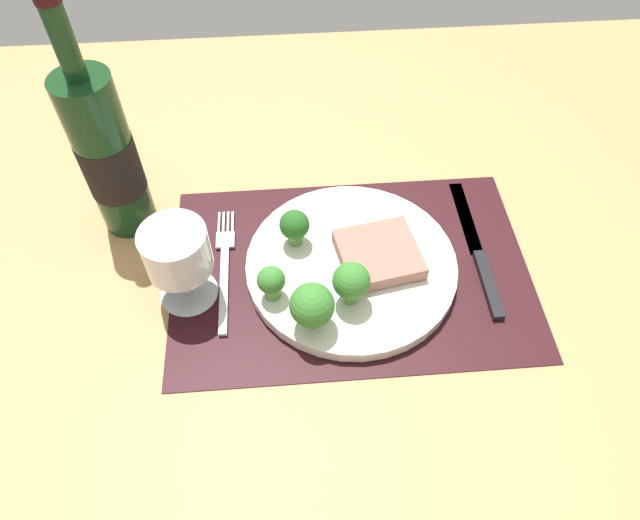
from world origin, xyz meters
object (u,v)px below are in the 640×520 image
wine_glass (177,255)px  steak (379,255)px  knife (479,256)px  fork (225,267)px  wine_bottle (108,155)px  plate (351,265)px

wine_glass → steak: bearing=4.6°
steak → knife: (13.22, 0.56, -2.32)cm
steak → wine_glass: 23.97cm
fork → knife: 32.38cm
wine_bottle → wine_glass: wine_bottle is taller
knife → wine_bottle: (-45.13, 10.44, 10.86)cm
steak → fork: bearing=175.7°
plate → steak: steak is taller
knife → wine_glass: (-36.64, -2.44, 7.05)cm
knife → wine_bottle: 47.58cm
plate → wine_glass: 21.24cm
plate → fork: plate is taller
fork → wine_glass: (-4.27, -3.33, 7.11)cm
plate → knife: (16.53, 0.53, -0.50)cm
fork → wine_bottle: bearing=146.6°
wine_bottle → knife: bearing=-13.0°
steak → wine_bottle: size_ratio=0.30×
fork → wine_bottle: size_ratio=0.60×
plate → wine_glass: (-20.11, -1.91, 6.56)cm
plate → knife: plate is taller
steak → wine_glass: size_ratio=0.85×
fork → wine_bottle: (-12.76, 9.55, 10.91)cm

